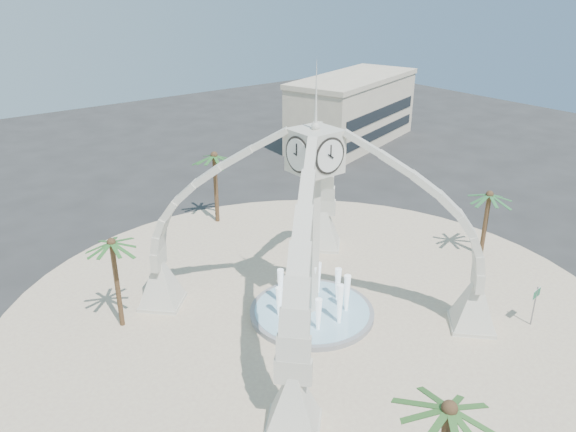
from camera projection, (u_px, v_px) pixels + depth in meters
ground at (312, 315)px, 36.29m from camera, size 140.00×140.00×0.00m
plaza at (312, 315)px, 36.28m from camera, size 40.00×40.00×0.06m
clock_tower at (314, 224)px, 33.72m from camera, size 17.94×17.94×16.30m
fountain at (312, 311)px, 36.18m from camera, size 8.00×8.00×3.62m
building_ne at (353, 110)px, 71.74m from camera, size 21.87×14.17×8.60m
palm_east at (490, 195)px, 41.99m from camera, size 4.14×4.14×5.81m
palm_west at (112, 244)px, 32.99m from camera, size 4.22×4.22×6.42m
palm_north at (214, 156)px, 47.63m from camera, size 5.06×5.06×6.89m
palm_south at (449, 411)px, 20.35m from camera, size 4.72×4.72×6.55m
street_sign at (536, 298)px, 34.47m from camera, size 1.01×0.14×2.75m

